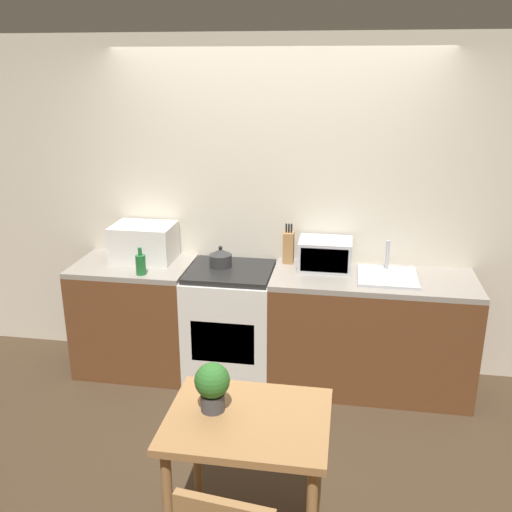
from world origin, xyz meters
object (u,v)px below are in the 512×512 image
Objects in this scene: dining_table at (248,438)px; microwave at (144,242)px; kettle at (221,258)px; stove_range at (231,323)px; bottle at (141,264)px; toaster_oven at (325,254)px.

microwave is at bearing 122.98° from dining_table.
kettle is 0.36× the size of microwave.
dining_table is at bearing -75.38° from stove_range.
toaster_oven reaches higher than bottle.
microwave is 1.20× the size of toaster_oven.
kettle is 0.64m from microwave.
toaster_oven is at bearing 10.77° from stove_range.
stove_range is 1.72m from dining_table.
dining_table is at bearing -98.77° from toaster_oven.
toaster_oven is (1.33, 0.35, 0.03)m from bottle.
kettle reaches higher than stove_range.
microwave is at bearing 171.20° from stove_range.
microwave is at bearing 105.19° from bottle.
kettle reaches higher than dining_table.
stove_range is at bearing -169.23° from toaster_oven.
toaster_oven is at bearing 6.04° from kettle.
dining_table is (1.15, -1.77, -0.40)m from microwave.
stove_range is 0.53m from kettle.
microwave is 1.42m from toaster_oven.
kettle is at bearing -5.39° from microwave.
dining_table is at bearing -57.02° from microwave.
toaster_oven is 1.85m from dining_table.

